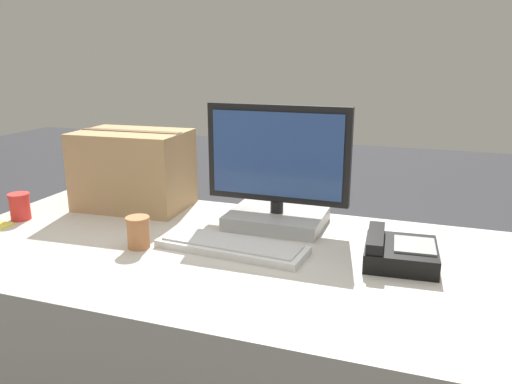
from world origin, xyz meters
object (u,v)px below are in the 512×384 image
keyboard (232,245)px  cardboard_box (134,169)px  paper_cup_right (138,232)px  monitor (277,182)px  desk_phone (398,252)px  paper_cup_left (20,206)px

keyboard → cardboard_box: (-0.52, 0.29, 0.13)m
cardboard_box → paper_cup_right: bearing=-56.5°
monitor → paper_cup_right: monitor is taller
monitor → cardboard_box: size_ratio=1.17×
desk_phone → paper_cup_right: 0.77m
paper_cup_left → paper_cup_right: bearing=-9.8°
paper_cup_right → monitor: bearing=44.6°
keyboard → desk_phone: bearing=12.3°
keyboard → paper_cup_right: paper_cup_right is taller
paper_cup_left → paper_cup_right: paper_cup_right is taller
paper_cup_left → desk_phone: bearing=2.1°
paper_cup_right → desk_phone: bearing=10.6°
monitor → paper_cup_left: bearing=-164.8°
cardboard_box → keyboard: bearing=-29.2°
monitor → keyboard: bearing=-103.6°
monitor → paper_cup_left: size_ratio=5.11×
keyboard → paper_cup_left: paper_cup_left is taller
monitor → desk_phone: 0.47m
desk_phone → paper_cup_left: paper_cup_left is taller
keyboard → desk_phone: (0.48, 0.06, 0.02)m
paper_cup_right → paper_cup_left: bearing=170.2°
keyboard → paper_cup_left: bearing=-176.5°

